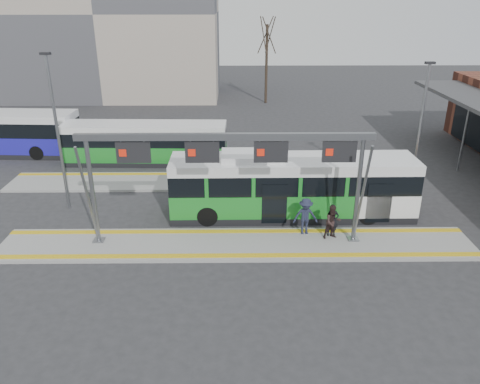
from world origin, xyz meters
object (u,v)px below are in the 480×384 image
object	(u,v)px
gantry	(229,157)
passenger_b	(333,222)
passenger_c	(305,216)
hero_bus	(292,187)
passenger_a	(332,221)

from	to	relation	value
gantry	passenger_b	distance (m)	5.88
gantry	passenger_b	xyz separation A→B (m)	(4.85, 0.21, -3.31)
gantry	passenger_c	world-z (taller)	gantry
hero_bus	gantry	bearing A→B (deg)	-136.54
hero_bus	passenger_a	world-z (taller)	hero_bus
gantry	hero_bus	size ratio (longest dim) A/B	1.03
passenger_a	passenger_c	bearing A→B (deg)	171.64
gantry	passenger_a	world-z (taller)	gantry
passenger_c	gantry	bearing A→B (deg)	-172.54
hero_bus	passenger_b	bearing A→B (deg)	-61.12
passenger_c	passenger_a	bearing A→B (deg)	-13.83
gantry	passenger_c	bearing A→B (deg)	10.63
hero_bus	passenger_a	bearing A→B (deg)	-58.35
hero_bus	passenger_c	xyz separation A→B (m)	(0.40, -2.42, -0.52)
hero_bus	passenger_c	bearing A→B (deg)	-80.97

